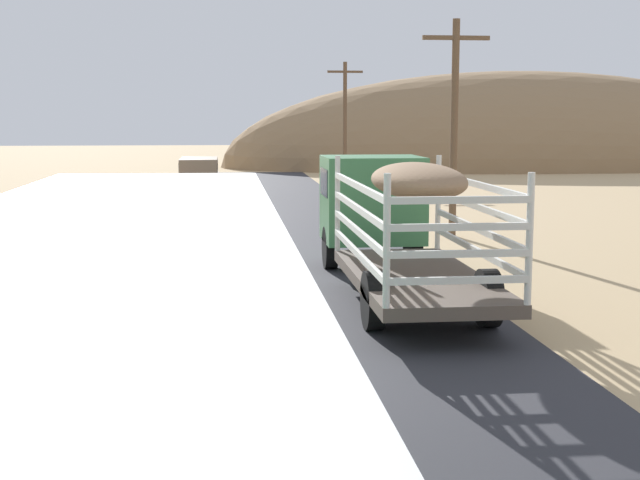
% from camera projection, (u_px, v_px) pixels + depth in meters
% --- Properties ---
extents(livestock_truck, '(2.53, 9.70, 3.02)m').
position_uv_depth(livestock_truck, '(387.00, 209.00, 20.65)').
color(livestock_truck, '#3F7F4C').
rests_on(livestock_truck, road_surface).
extents(bus, '(2.54, 10.00, 3.21)m').
position_uv_depth(bus, '(113.00, 419.00, 6.46)').
color(bus, '#2D8C66').
rests_on(bus, road_surface).
extents(car_far, '(1.90, 4.62, 1.93)m').
position_uv_depth(car_far, '(199.00, 176.00, 42.42)').
color(car_far, '#8C7259').
rests_on(car_far, road_surface).
extents(power_pole_mid, '(2.20, 0.24, 7.04)m').
position_uv_depth(power_pole_mid, '(454.00, 121.00, 28.70)').
color(power_pole_mid, brown).
rests_on(power_pole_mid, ground).
extents(power_pole_far, '(2.20, 0.24, 7.26)m').
position_uv_depth(power_pole_far, '(345.00, 117.00, 54.72)').
color(power_pole_far, brown).
rests_on(power_pole_far, ground).
extents(distant_hill, '(47.81, 20.31, 14.97)m').
position_uv_depth(distant_hill, '(521.00, 166.00, 70.63)').
color(distant_hill, '#8D6E4C').
rests_on(distant_hill, ground).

